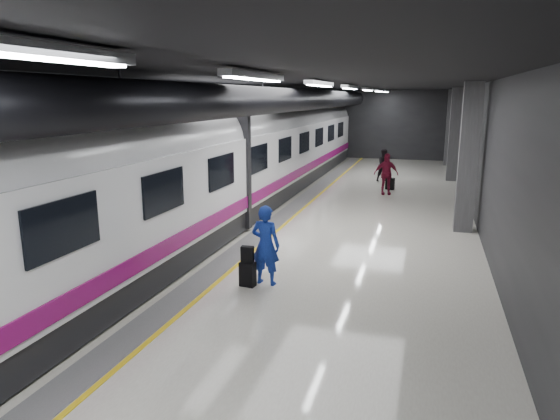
% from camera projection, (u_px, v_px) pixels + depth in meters
% --- Properties ---
extents(ground, '(40.00, 40.00, 0.00)m').
position_uv_depth(ground, '(305.00, 236.00, 14.94)').
color(ground, silver).
rests_on(ground, ground).
extents(platform_hall, '(10.02, 40.02, 4.51)m').
position_uv_depth(platform_hall, '(305.00, 114.00, 15.13)').
color(platform_hall, black).
rests_on(platform_hall, ground).
extents(train, '(3.05, 38.00, 4.05)m').
position_uv_depth(train, '(204.00, 163.00, 15.39)').
color(train, black).
rests_on(train, ground).
extents(traveler_main, '(0.69, 0.49, 1.79)m').
position_uv_depth(traveler_main, '(266.00, 245.00, 10.91)').
color(traveler_main, '#183AB4').
rests_on(traveler_main, ground).
extents(suitcase_main, '(0.36, 0.25, 0.54)m').
position_uv_depth(suitcase_main, '(248.00, 274.00, 10.91)').
color(suitcase_main, black).
rests_on(suitcase_main, ground).
extents(shoulder_bag, '(0.28, 0.16, 0.36)m').
position_uv_depth(shoulder_bag, '(247.00, 254.00, 10.80)').
color(shoulder_bag, black).
rests_on(shoulder_bag, suitcase_main).
extents(traveler_far_a, '(0.98, 0.94, 1.60)m').
position_uv_depth(traveler_far_a, '(384.00, 165.00, 24.34)').
color(traveler_far_a, black).
rests_on(traveler_far_a, ground).
extents(traveler_far_b, '(1.10, 0.68, 1.75)m').
position_uv_depth(traveler_far_b, '(386.00, 174.00, 21.08)').
color(traveler_far_b, maroon).
rests_on(traveler_far_b, ground).
extents(suitcase_far, '(0.41, 0.34, 0.52)m').
position_uv_depth(suitcase_far, '(390.00, 184.00, 22.33)').
color(suitcase_far, black).
rests_on(suitcase_far, ground).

